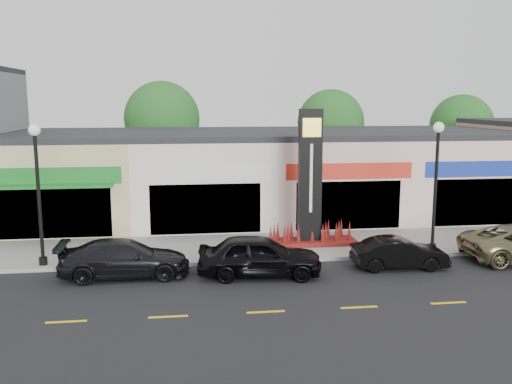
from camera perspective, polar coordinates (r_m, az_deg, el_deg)
ground at (r=20.03m, az=-0.22°, el=-9.31°), size 120.00×120.00×0.00m
sidewalk at (r=24.14m, az=-1.50°, el=-5.81°), size 52.00×4.30×0.15m
curb at (r=21.99m, az=-0.90°, el=-7.36°), size 52.00×0.20×0.15m
shop_beige at (r=31.16m, az=-18.65°, el=1.56°), size 7.00×10.85×4.80m
shop_cream at (r=30.56m, az=-5.67°, el=1.87°), size 7.00×10.01×4.80m
shop_pink_w at (r=31.53m, az=7.16°, el=2.09°), size 7.00×10.01×4.80m
shop_pink_e at (r=33.95m, az=18.68°, el=2.19°), size 7.00×10.01×4.80m
tree_rear_west at (r=38.36m, az=-9.86°, el=7.58°), size 5.20×5.20×7.83m
tree_rear_mid at (r=39.70m, az=7.87°, el=7.21°), size 4.80×4.80×7.29m
tree_rear_east at (r=43.40m, az=20.80°, el=6.54°), size 4.60×4.60×6.94m
lamp_west_near at (r=22.25m, az=-21.99°, el=1.12°), size 0.44×0.44×5.47m
lamp_east_near at (r=23.86m, az=18.44°, el=1.86°), size 0.44×0.44×5.47m
pylon_sign at (r=23.98m, az=5.67°, el=-0.56°), size 4.20×1.30×6.00m
car_dark_sedan at (r=20.85m, az=-13.66°, el=-6.82°), size 1.96×4.79×1.39m
car_black_sedan at (r=20.30m, az=0.39°, el=-6.72°), size 2.26×4.75×1.57m
car_black_conv at (r=21.98m, az=14.85°, el=-6.24°), size 1.47×3.75×1.22m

